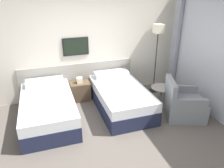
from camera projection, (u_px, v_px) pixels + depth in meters
ground_plane at (112, 135)px, 4.39m from camera, size 16.00×16.00×0.00m
wall_headboard at (87, 47)px, 5.53m from camera, size 10.00×0.10×2.70m
bed_near_door at (48, 109)px, 4.75m from camera, size 1.10×1.94×0.68m
bed_near_window at (121, 97)px, 5.23m from camera, size 1.10×1.94×0.68m
nightstand at (80, 91)px, 5.63m from camera, size 0.50×0.37×0.62m
floor_lamp at (158, 37)px, 5.56m from camera, size 0.24×0.24×1.85m
side_table at (161, 92)px, 5.32m from camera, size 0.51×0.51×0.49m
armchair at (183, 105)px, 4.88m from camera, size 1.02×0.98×0.90m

